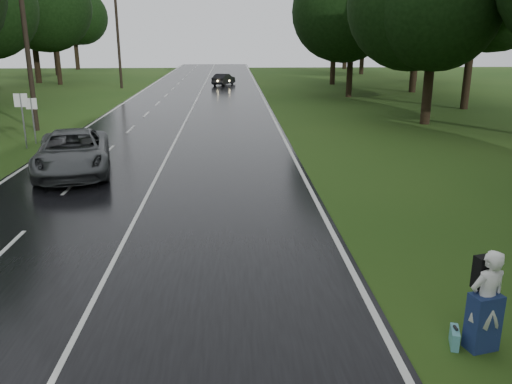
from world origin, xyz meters
TOP-DOWN VIEW (x-y plane):
  - ground at (0.00, 0.00)m, footprint 160.00×160.00m
  - road at (0.00, 20.00)m, footprint 12.00×140.00m
  - lane_center at (0.00, 20.00)m, footprint 0.12×140.00m
  - grey_car at (-3.44, 9.92)m, footprint 4.03×6.52m
  - far_car at (2.19, 47.96)m, footprint 2.64×4.00m
  - hitchhiker at (7.41, -3.00)m, footprint 0.79×0.74m
  - suitcase at (6.97, -2.92)m, footprint 0.27×0.49m
  - utility_pole_mid at (-8.50, 20.15)m, footprint 1.80×0.28m
  - utility_pole_far at (-8.50, 45.35)m, footprint 1.80×0.28m
  - road_sign_a at (-7.20, 14.95)m, footprint 0.65×0.10m
  - road_sign_b at (-7.20, 16.24)m, footprint 0.56×0.10m
  - tree_left_f at (-16.22, 49.84)m, footprint 9.03×9.03m
  - tree_right_d at (15.20, 21.36)m, footprint 8.00×8.00m
  - tree_right_e at (13.58, 36.21)m, footprint 7.95×7.95m
  - tree_right_f at (14.42, 48.56)m, footprint 9.55×9.55m

SIDE VIEW (x-z plane):
  - ground at x=0.00m, z-range 0.00..0.00m
  - utility_pole_mid at x=-8.50m, z-range -5.24..5.24m
  - utility_pole_far at x=-8.50m, z-range -5.14..5.14m
  - road_sign_a at x=-7.20m, z-range -1.35..1.35m
  - road_sign_b at x=-7.20m, z-range -1.17..1.17m
  - tree_left_f at x=-16.22m, z-range -7.05..7.05m
  - tree_right_d at x=15.20m, z-range -6.25..6.25m
  - tree_right_e at x=13.58m, z-range -6.21..6.21m
  - tree_right_f at x=14.42m, z-range -7.46..7.46m
  - road at x=0.00m, z-range 0.00..0.04m
  - lane_center at x=0.00m, z-range 0.04..0.05m
  - suitcase at x=6.97m, z-range 0.00..0.33m
  - far_car at x=2.19m, z-range 0.04..1.29m
  - grey_car at x=-3.44m, z-range 0.04..1.72m
  - hitchhiker at x=7.41m, z-range -0.07..1.85m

